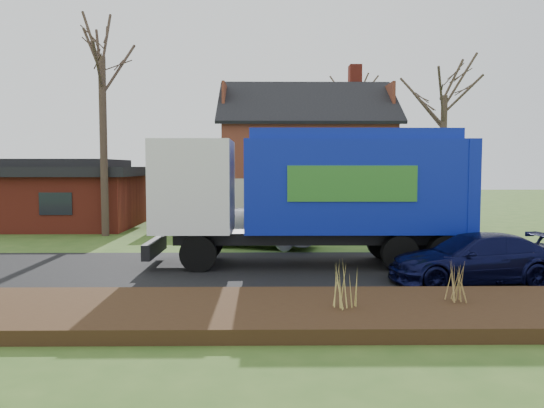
{
  "coord_description": "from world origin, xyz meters",
  "views": [
    {
      "loc": [
        -0.27,
        -16.58,
        3.28
      ],
      "look_at": [
        -0.04,
        2.5,
        1.95
      ],
      "focal_mm": 35.0,
      "sensor_mm": 36.0,
      "label": 1
    }
  ],
  "objects": [
    {
      "name": "navy_wagon",
      "position": [
        5.62,
        -1.8,
        0.7
      ],
      "size": [
        5.02,
        2.52,
        1.4
      ],
      "primitive_type": "imported",
      "rotation": [
        0.0,
        0.0,
        -1.45
      ],
      "color": "#0B0D33",
      "rests_on": "ground"
    },
    {
      "name": "grass_clump_east",
      "position": [
        4.01,
        -5.07,
        0.73
      ],
      "size": [
        0.34,
        0.28,
        0.86
      ],
      "color": "olive",
      "rests_on": "mulch_verge"
    },
    {
      "name": "tree_front_west",
      "position": [
        -7.94,
        8.67,
        9.67
      ],
      "size": [
        3.95,
        3.95,
        11.73
      ],
      "color": "#413127",
      "rests_on": "ground"
    },
    {
      "name": "ground",
      "position": [
        0.0,
        0.0,
        0.0
      ],
      "size": [
        120.0,
        120.0,
        0.0
      ],
      "primitive_type": "plane",
      "color": "#31531B",
      "rests_on": "ground"
    },
    {
      "name": "grass_clump_mid",
      "position": [
        1.42,
        -5.52,
        0.79
      ],
      "size": [
        0.35,
        0.29,
        0.98
      ],
      "color": "tan",
      "rests_on": "mulch_verge"
    },
    {
      "name": "main_house",
      "position": [
        1.49,
        13.91,
        4.03
      ],
      "size": [
        12.95,
        8.95,
        9.26
      ],
      "color": "#BEB399",
      "rests_on": "ground"
    },
    {
      "name": "garbage_truck",
      "position": [
        1.45,
        1.03,
        2.59
      ],
      "size": [
        10.5,
        2.88,
        4.5
      ],
      "rotation": [
        0.0,
        0.0,
        -0.0
      ],
      "color": "black",
      "rests_on": "ground"
    },
    {
      "name": "mulch_verge",
      "position": [
        0.0,
        -5.3,
        0.15
      ],
      "size": [
        80.0,
        3.5,
        0.3
      ],
      "primitive_type": "cube",
      "color": "black",
      "rests_on": "ground"
    },
    {
      "name": "tree_front_east",
      "position": [
        8.41,
        9.3,
        7.84
      ],
      "size": [
        3.47,
        3.47,
        9.65
      ],
      "color": "#433528",
      "rests_on": "ground"
    },
    {
      "name": "ranch_house",
      "position": [
        -12.0,
        13.0,
        1.81
      ],
      "size": [
        9.8,
        8.2,
        3.7
      ],
      "color": "maroon",
      "rests_on": "ground"
    },
    {
      "name": "silver_sedan",
      "position": [
        -0.6,
        4.97,
        0.8
      ],
      "size": [
        5.14,
        3.19,
        1.6
      ],
      "primitive_type": "imported",
      "rotation": [
        0.0,
        0.0,
        1.24
      ],
      "color": "#B2B3BA",
      "rests_on": "ground"
    },
    {
      "name": "road",
      "position": [
        0.0,
        0.0,
        0.01
      ],
      "size": [
        80.0,
        7.0,
        0.02
      ],
      "primitive_type": "cube",
      "color": "black",
      "rests_on": "ground"
    },
    {
      "name": "tree_back",
      "position": [
        6.11,
        22.3,
        9.19
      ],
      "size": [
        3.48,
        3.48,
        11.02
      ],
      "color": "#423227",
      "rests_on": "ground"
    }
  ]
}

